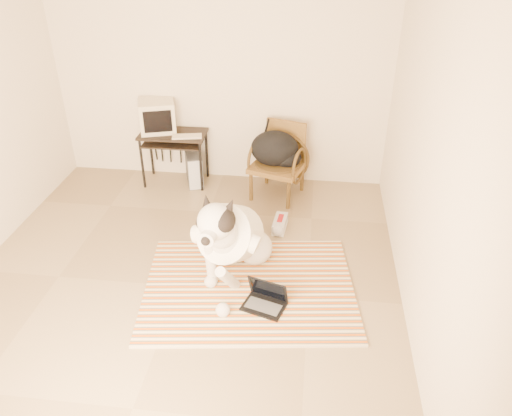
% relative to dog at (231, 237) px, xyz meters
% --- Properties ---
extents(floor, '(4.50, 4.50, 0.00)m').
position_rel_dog_xyz_m(floor, '(-0.44, -0.28, -0.40)').
color(floor, '#8B7655').
rests_on(floor, ground).
extents(wall_back, '(4.50, 0.00, 4.50)m').
position_rel_dog_xyz_m(wall_back, '(-0.44, 1.97, 0.95)').
color(wall_back, beige).
rests_on(wall_back, floor).
extents(wall_front, '(4.50, 0.00, 4.50)m').
position_rel_dog_xyz_m(wall_front, '(-0.44, -2.53, 0.95)').
color(wall_front, beige).
rests_on(wall_front, floor).
extents(wall_right, '(0.00, 4.50, 4.50)m').
position_rel_dog_xyz_m(wall_right, '(1.56, -0.28, 0.95)').
color(wall_right, beige).
rests_on(wall_right, floor).
extents(rug, '(2.06, 1.67, 0.02)m').
position_rel_dog_xyz_m(rug, '(0.20, -0.23, -0.39)').
color(rug, '#CB540F').
rests_on(rug, floor).
extents(dog, '(0.68, 1.40, 1.00)m').
position_rel_dog_xyz_m(dog, '(0.00, 0.00, 0.00)').
color(dog, silver).
rests_on(dog, rug).
extents(laptop, '(0.42, 0.35, 0.25)m').
position_rel_dog_xyz_m(laptop, '(0.37, -0.45, -0.31)').
color(laptop, black).
rests_on(laptop, rug).
extents(computer_desk, '(0.80, 0.45, 0.66)m').
position_rel_dog_xyz_m(computer_desk, '(-0.99, 1.71, 0.17)').
color(computer_desk, black).
rests_on(computer_desk, floor).
extents(crt_monitor, '(0.52, 0.50, 0.37)m').
position_rel_dog_xyz_m(crt_monitor, '(-1.18, 1.79, 0.45)').
color(crt_monitor, beige).
rests_on(crt_monitor, computer_desk).
extents(desk_keyboard, '(0.37, 0.20, 0.02)m').
position_rel_dog_xyz_m(desk_keyboard, '(-0.79, 1.61, 0.28)').
color(desk_keyboard, beige).
rests_on(desk_keyboard, computer_desk).
extents(pc_tower, '(0.31, 0.46, 0.40)m').
position_rel_dog_xyz_m(pc_tower, '(-0.76, 1.73, -0.20)').
color(pc_tower, '#48484A').
rests_on(pc_tower, floor).
extents(rattan_chair, '(0.70, 0.69, 0.86)m').
position_rel_dog_xyz_m(rattan_chair, '(0.31, 1.58, 0.04)').
color(rattan_chair, brown).
rests_on(rattan_chair, floor).
extents(backpack, '(0.59, 0.46, 0.41)m').
position_rel_dog_xyz_m(backpack, '(0.28, 1.55, 0.19)').
color(backpack, black).
rests_on(backpack, rattan_chair).
extents(sneaker_left, '(0.15, 0.34, 0.12)m').
position_rel_dog_xyz_m(sneaker_left, '(0.01, 0.73, -0.35)').
color(sneaker_left, silver).
rests_on(sneaker_left, floor).
extents(sneaker_right, '(0.16, 0.34, 0.12)m').
position_rel_dog_xyz_m(sneaker_right, '(0.39, 0.80, -0.35)').
color(sneaker_right, silver).
rests_on(sneaker_right, floor).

